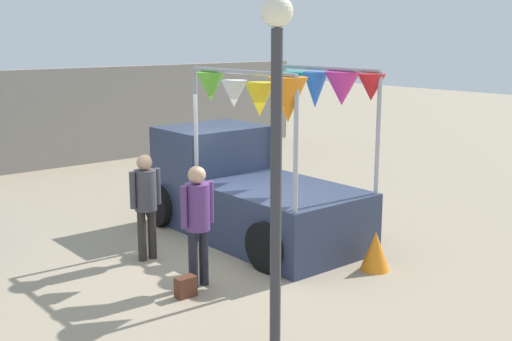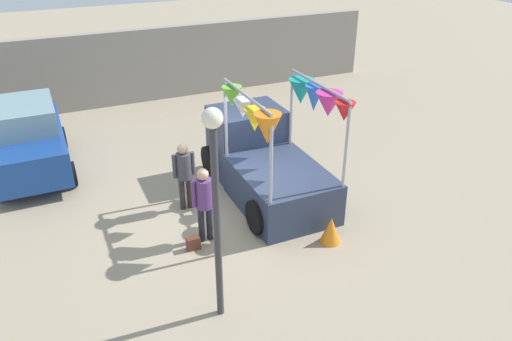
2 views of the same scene
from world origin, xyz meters
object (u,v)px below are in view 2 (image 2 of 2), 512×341
at_px(person_customer, 204,198).
at_px(street_lamp, 215,189).
at_px(handbag, 193,243).
at_px(parked_car, 29,138).
at_px(vendor_truck, 264,156).
at_px(folded_kite_bundle_tangerine, 331,230).
at_px(person_vendor, 184,170).

distance_m(person_customer, street_lamp, 2.67).
relative_size(person_customer, handbag, 6.14).
height_order(parked_car, person_customer, parked_car).
xyz_separation_m(person_customer, handbag, (-0.35, -0.20, -0.90)).
xyz_separation_m(parked_car, street_lamp, (2.68, -7.14, 1.57)).
distance_m(vendor_truck, parked_car, 6.27).
height_order(person_customer, folded_kite_bundle_tangerine, person_customer).
bearing_deg(folded_kite_bundle_tangerine, person_customer, 154.08).
xyz_separation_m(vendor_truck, folded_kite_bundle_tangerine, (0.32, -2.68, -0.62)).
distance_m(person_customer, folded_kite_bundle_tangerine, 2.76).
bearing_deg(person_vendor, parked_car, 131.83).
relative_size(street_lamp, folded_kite_bundle_tangerine, 6.40).
relative_size(person_customer, folded_kite_bundle_tangerine, 2.87).
relative_size(vendor_truck, person_customer, 2.39).
bearing_deg(person_customer, parked_car, 122.54).
bearing_deg(parked_car, vendor_truck, -33.35).
xyz_separation_m(parked_car, person_customer, (3.17, -4.96, 0.10)).
distance_m(street_lamp, folded_kite_bundle_tangerine, 3.77).
bearing_deg(handbag, vendor_truck, 35.31).
bearing_deg(person_customer, vendor_truck, 36.19).
xyz_separation_m(parked_car, handbag, (2.82, -5.16, -0.80)).
bearing_deg(folded_kite_bundle_tangerine, person_vendor, 132.76).
relative_size(person_vendor, street_lamp, 0.44).
distance_m(person_vendor, street_lamp, 3.93).
distance_m(person_vendor, folded_kite_bundle_tangerine, 3.59).
xyz_separation_m(person_customer, folded_kite_bundle_tangerine, (2.39, -1.16, -0.74)).
relative_size(vendor_truck, street_lamp, 1.07).
bearing_deg(person_vendor, street_lamp, -97.84).
height_order(handbag, folded_kite_bundle_tangerine, folded_kite_bundle_tangerine).
bearing_deg(folded_kite_bundle_tangerine, vendor_truck, 96.84).
bearing_deg(vendor_truck, parked_car, 146.65).
height_order(vendor_truck, folded_kite_bundle_tangerine, vendor_truck).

